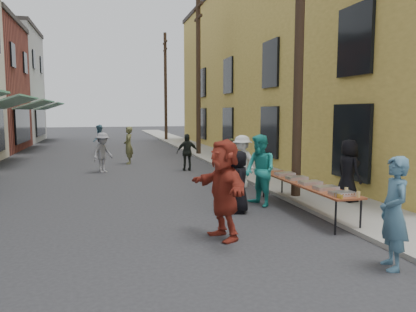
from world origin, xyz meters
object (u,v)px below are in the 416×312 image
catering_tray_sausage (343,194)px  utility_pole_far (166,87)px  guest_front_a (239,182)px  utility_pole_mid (198,75)px  serving_table (304,184)px  guest_front_c (260,170)px  utility_pole_near (299,37)px  server (348,170)px

catering_tray_sausage → utility_pole_far: bearing=88.9°
guest_front_a → utility_pole_mid: bearing=177.2°
utility_pole_far → serving_table: bearing=-91.1°
catering_tray_sausage → guest_front_c: 2.67m
utility_pole_near → guest_front_a: size_ratio=5.84×
serving_table → catering_tray_sausage: (-0.00, -1.65, 0.08)m
guest_front_a → server: 3.10m
catering_tray_sausage → server: bearing=53.8°
utility_pole_near → serving_table: 4.08m
utility_pole_near → guest_front_c: 3.83m
serving_table → server: size_ratio=2.42×
utility_pole_near → serving_table: utility_pole_near is taller
utility_pole_near → utility_pole_far: same height
serving_table → guest_front_a: 1.63m
utility_pole_near → guest_front_a: 4.40m
utility_pole_mid → utility_pole_far: size_ratio=1.00×
guest_front_a → utility_pole_far: bearing=-178.5°
catering_tray_sausage → guest_front_c: (-0.81, 2.54, 0.15)m
utility_pole_mid → catering_tray_sausage: (-0.50, -15.07, -3.71)m
utility_pole_near → utility_pole_far: (0.00, 24.00, 0.00)m
server → serving_table: bearing=101.8°
utility_pole_far → catering_tray_sausage: utility_pole_far is taller
utility_pole_mid → catering_tray_sausage: bearing=-91.9°
utility_pole_far → server: size_ratio=5.45×
server → guest_front_c: bearing=74.9°
utility_pole_far → serving_table: (-0.50, -25.42, -3.79)m
guest_front_a → server: bearing=97.3°
catering_tray_sausage → guest_front_a: (-1.59, 2.01, -0.02)m
server → utility_pole_mid: bearing=0.7°
utility_pole_mid → guest_front_c: (-1.31, -12.53, -3.56)m
guest_front_a → server: server is taller
utility_pole_mid → serving_table: utility_pole_mid is taller
serving_table → guest_front_c: 1.23m
guest_front_c → catering_tray_sausage: bearing=3.3°
utility_pole_mid → server: (1.01, -13.00, -3.57)m
catering_tray_sausage → server: server is taller
serving_table → utility_pole_mid: bearing=87.9°
utility_pole_far → server: (1.01, -25.00, -3.57)m
utility_pole_near → utility_pole_mid: 12.00m
utility_pole_near → catering_tray_sausage: bearing=-99.2°
guest_front_a → utility_pole_near: bearing=123.2°
serving_table → server: bearing=15.5°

